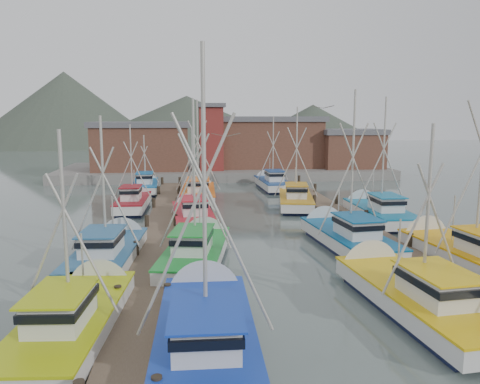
{
  "coord_description": "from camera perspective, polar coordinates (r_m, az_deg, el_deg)",
  "views": [
    {
      "loc": [
        -5.09,
        -27.62,
        7.98
      ],
      "look_at": [
        -1.32,
        5.78,
        2.6
      ],
      "focal_mm": 35.0,
      "sensor_mm": 36.0,
      "label": 1
    }
  ],
  "objects": [
    {
      "name": "boat_9",
      "position": [
        42.55,
        6.76,
        -0.84
      ],
      "size": [
        4.31,
        9.29,
        9.64
      ],
      "rotation": [
        0.0,
        0.0,
        -0.18
      ],
      "color": "#111839",
      "rests_on": "ground"
    },
    {
      "name": "boat_12",
      "position": [
        46.22,
        -5.1,
        -0.02
      ],
      "size": [
        4.24,
        10.08,
        10.55
      ],
      "rotation": [
        0.0,
        0.0,
        -0.04
      ],
      "color": "#111839",
      "rests_on": "ground"
    },
    {
      "name": "boat_0",
      "position": [
        16.85,
        -4.19,
        -16.56
      ],
      "size": [
        4.49,
        10.42,
        11.17
      ],
      "rotation": [
        0.0,
        0.0,
        -0.03
      ],
      "color": "#111839",
      "rests_on": "ground"
    },
    {
      "name": "boat_6",
      "position": [
        26.78,
        -15.58,
        -7.06
      ],
      "size": [
        3.7,
        9.54,
        8.89
      ],
      "rotation": [
        0.0,
        0.0,
        -0.07
      ],
      "color": "#111839",
      "rests_on": "ground"
    },
    {
      "name": "boat_10",
      "position": [
        41.89,
        -12.83,
        -1.17
      ],
      "size": [
        3.26,
        7.97,
        7.99
      ],
      "rotation": [
        0.0,
        0.0,
        -0.02
      ],
      "color": "#111839",
      "rests_on": "ground"
    },
    {
      "name": "dock_left",
      "position": [
        32.66,
        -9.65,
        -4.8
      ],
      "size": [
        2.3,
        46.0,
        1.5
      ],
      "color": "brown",
      "rests_on": "ground"
    },
    {
      "name": "ground",
      "position": [
        29.19,
        3.87,
        -6.79
      ],
      "size": [
        260.0,
        260.0,
        0.0
      ],
      "primitive_type": "plane",
      "color": "#4E5D59",
      "rests_on": "ground"
    },
    {
      "name": "shed_right",
      "position": [
        65.59,
        13.31,
        5.23
      ],
      "size": [
        8.48,
        6.36,
        5.2
      ],
      "color": "brown",
      "rests_on": "quay"
    },
    {
      "name": "boat_7",
      "position": [
        28.46,
        25.68,
        -6.65
      ],
      "size": [
        4.8,
        10.26,
        12.05
      ],
      "rotation": [
        0.0,
        0.0,
        0.1
      ],
      "color": "#111839",
      "rests_on": "ground"
    },
    {
      "name": "shed_left",
      "position": [
        63.0,
        -11.87,
        5.58
      ],
      "size": [
        12.72,
        8.48,
        6.2
      ],
      "color": "brown",
      "rests_on": "quay"
    },
    {
      "name": "distant_hills",
      "position": [
        150.61,
        -9.4,
        5.93
      ],
      "size": [
        175.0,
        140.0,
        42.0
      ],
      "color": "#434C40",
      "rests_on": "ground"
    },
    {
      "name": "shed_center",
      "position": [
        65.64,
        3.31,
        6.2
      ],
      "size": [
        14.84,
        9.54,
        6.9
      ],
      "color": "brown",
      "rests_on": "quay"
    },
    {
      "name": "boat_13",
      "position": [
        52.81,
        3.85,
        1.13
      ],
      "size": [
        3.53,
        8.87,
        8.77
      ],
      "rotation": [
        0.0,
        0.0,
        0.04
      ],
      "color": "#111839",
      "rests_on": "ground"
    },
    {
      "name": "boat_8",
      "position": [
        35.53,
        -5.79,
        -2.81
      ],
      "size": [
        3.33,
        9.1,
        8.06
      ],
      "rotation": [
        0.0,
        0.0,
        0.06
      ],
      "color": "#111839",
      "rests_on": "ground"
    },
    {
      "name": "boat_11",
      "position": [
        38.18,
        16.35,
        -2.29
      ],
      "size": [
        4.17,
        9.38,
        10.33
      ],
      "rotation": [
        0.0,
        0.0,
        -0.01
      ],
      "color": "#111839",
      "rests_on": "ground"
    },
    {
      "name": "quay",
      "position": [
        65.24,
        -1.93,
        2.59
      ],
      "size": [
        44.0,
        16.0,
        1.2
      ],
      "primitive_type": "cube",
      "color": "gray",
      "rests_on": "ground"
    },
    {
      "name": "boat_1",
      "position": [
        21.29,
        20.12,
        -11.53
      ],
      "size": [
        4.07,
        10.39,
        8.7
      ],
      "rotation": [
        0.0,
        0.0,
        0.09
      ],
      "color": "#111839",
      "rests_on": "ground"
    },
    {
      "name": "boat_2",
      "position": [
        18.93,
        -19.26,
        -14.11
      ],
      "size": [
        3.57,
        9.37,
        8.38
      ],
      "rotation": [
        0.0,
        0.0,
        -0.08
      ],
      "color": "#111839",
      "rests_on": "ground"
    },
    {
      "name": "dock_right",
      "position": [
        34.77,
        14.12,
        -4.1
      ],
      "size": [
        2.3,
        46.0,
        1.5
      ],
      "color": "brown",
      "rests_on": "ground"
    },
    {
      "name": "gull_near",
      "position": [
        24.91,
        -1.72,
        6.92
      ],
      "size": [
        1.55,
        0.62,
        0.24
      ],
      "rotation": [
        0.0,
        0.0,
        0.09
      ],
      "color": "gray",
      "rests_on": "ground"
    },
    {
      "name": "boat_14",
      "position": [
        51.7,
        -11.43,
        0.79
      ],
      "size": [
        2.93,
        8.41,
        6.79
      ],
      "rotation": [
        0.0,
        0.0,
        0.05
      ],
      "color": "#111839",
      "rests_on": "ground"
    },
    {
      "name": "lookout_tower",
      "position": [
        60.75,
        -3.55,
        6.78
      ],
      "size": [
        3.6,
        3.6,
        8.5
      ],
      "color": "maroon",
      "rests_on": "quay"
    },
    {
      "name": "boat_5",
      "position": [
        29.91,
        12.63,
        -5.24
      ],
      "size": [
        4.16,
        9.85,
        10.44
      ],
      "rotation": [
        0.0,
        0.0,
        0.1
      ],
      "color": "#111839",
      "rests_on": "ground"
    },
    {
      "name": "gull_far",
      "position": [
        30.94,
        10.01,
        10.13
      ],
      "size": [
        1.48,
        0.65,
        0.24
      ],
      "rotation": [
        0.0,
        0.0,
        -0.62
      ],
      "color": "gray",
      "rests_on": "ground"
    },
    {
      "name": "boat_4",
      "position": [
        26.22,
        -5.21,
        -7.1
      ],
      "size": [
        4.4,
        9.64,
        9.76
      ],
      "rotation": [
        0.0,
        0.0,
        -0.17
      ],
      "color": "#111839",
      "rests_on": "ground"
    }
  ]
}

